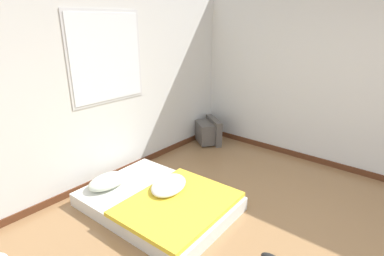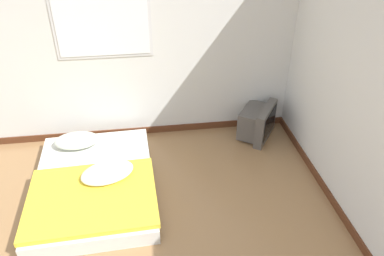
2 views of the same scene
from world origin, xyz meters
name	(u,v)px [view 2 (image 2 of 2)]	position (x,y,z in m)	size (l,w,h in m)	color
wall_back	(91,41)	(0.00, 2.92, 1.29)	(7.25, 0.08, 2.60)	silver
mattress_bed	(94,182)	(-0.04, 1.83, 0.11)	(1.31, 1.78, 0.31)	silver
crt_tv	(258,122)	(1.99, 2.62, 0.21)	(0.60, 0.64, 0.45)	#56514C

